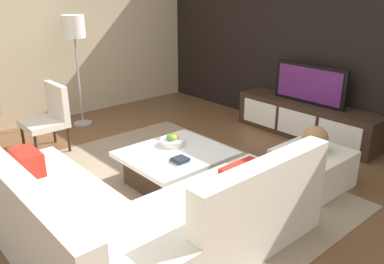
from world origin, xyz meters
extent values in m
plane|color=brown|center=(0.00, 0.00, 0.00)|extent=(14.00, 14.00, 0.00)
cube|color=black|center=(0.00, 2.70, 1.40)|extent=(6.40, 0.12, 2.80)
cube|color=#C6B28E|center=(-3.20, 0.20, 1.40)|extent=(0.12, 5.20, 2.80)
cube|color=gray|center=(-0.10, 0.00, 0.01)|extent=(3.46, 2.63, 0.01)
cube|color=#332319|center=(0.00, 2.40, 0.25)|extent=(2.10, 0.47, 0.50)
cube|color=white|center=(-0.64, 2.16, 0.25)|extent=(0.59, 0.01, 0.35)
cube|color=white|center=(0.00, 2.16, 0.25)|extent=(0.59, 0.01, 0.35)
cube|color=white|center=(0.64, 2.16, 0.25)|extent=(0.59, 0.01, 0.35)
cube|color=black|center=(0.00, 2.40, 0.77)|extent=(1.09, 0.05, 0.54)
cube|color=#591E66|center=(0.00, 2.37, 0.77)|extent=(0.98, 0.01, 0.45)
cube|color=silver|center=(0.20, -1.30, 0.22)|extent=(2.36, 0.85, 0.44)
cube|color=silver|center=(0.20, -1.64, 0.63)|extent=(2.36, 0.18, 0.39)
cube|color=silver|center=(0.96, -0.16, 0.22)|extent=(0.85, 1.43, 0.44)
cube|color=silver|center=(1.29, -0.16, 0.63)|extent=(0.18, 1.43, 0.39)
cube|color=red|center=(-0.51, -1.30, 0.55)|extent=(0.36, 0.20, 0.22)
cube|color=red|center=(0.96, 0.20, 0.47)|extent=(0.60, 0.44, 0.06)
cube|color=#332319|center=(-0.10, 0.10, 0.17)|extent=(0.77, 0.85, 0.33)
cube|color=white|center=(-0.10, 0.10, 0.35)|extent=(0.96, 1.06, 0.05)
cylinder|color=#332319|center=(-2.16, -0.80, 0.19)|extent=(0.04, 0.04, 0.38)
cylinder|color=#332319|center=(-1.71, -0.80, 0.19)|extent=(0.04, 0.04, 0.38)
cylinder|color=#332319|center=(-2.16, -0.38, 0.19)|extent=(0.04, 0.04, 0.38)
cylinder|color=#332319|center=(-1.71, -0.38, 0.19)|extent=(0.04, 0.04, 0.38)
cube|color=silver|center=(-1.94, -0.59, 0.38)|extent=(0.53, 0.50, 0.08)
cube|color=silver|center=(-1.94, -0.38, 0.65)|extent=(0.53, 0.08, 0.45)
cylinder|color=#A5A5AA|center=(-2.61, 0.27, 0.01)|extent=(0.28, 0.28, 0.02)
cylinder|color=#A5A5AA|center=(-2.61, 0.27, 0.68)|extent=(0.03, 0.03, 1.30)
cylinder|color=white|center=(-2.61, 0.27, 1.49)|extent=(0.32, 0.32, 0.32)
cube|color=silver|center=(0.88, 1.20, 0.20)|extent=(0.70, 0.70, 0.40)
cylinder|color=silver|center=(-0.28, 0.20, 0.42)|extent=(0.28, 0.28, 0.07)
sphere|color=gold|center=(-0.26, 0.20, 0.47)|extent=(0.08, 0.08, 0.08)
sphere|color=#B23326|center=(-0.28, 0.22, 0.47)|extent=(0.09, 0.09, 0.09)
sphere|color=#4C8C33|center=(-0.31, 0.22, 0.47)|extent=(0.08, 0.08, 0.08)
sphere|color=#4C8C33|center=(-0.30, 0.18, 0.46)|extent=(0.07, 0.07, 0.07)
sphere|color=#4C8C33|center=(-0.26, 0.17, 0.47)|extent=(0.09, 0.09, 0.09)
sphere|color=#997247|center=(0.88, 1.20, 0.54)|extent=(0.27, 0.27, 0.27)
cube|color=#2D516B|center=(0.11, -0.02, 0.39)|extent=(0.16, 0.14, 0.02)
cube|color=#1E232D|center=(0.13, -0.02, 0.41)|extent=(0.14, 0.14, 0.02)
camera|label=1|loc=(2.94, -2.34, 2.06)|focal=37.20mm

